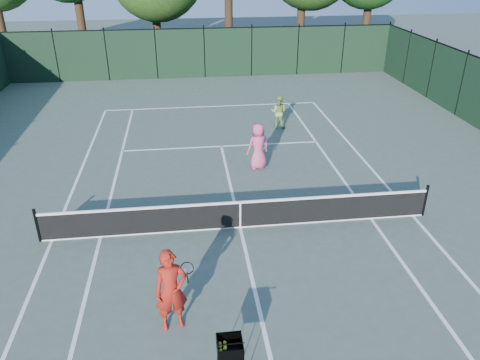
{
  "coord_description": "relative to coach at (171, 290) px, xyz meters",
  "views": [
    {
      "loc": [
        -1.49,
        -11.85,
        7.65
      ],
      "look_at": [
        0.12,
        1.0,
        1.1
      ],
      "focal_mm": 35.0,
      "sensor_mm": 36.0,
      "label": 1
    }
  ],
  "objects": [
    {
      "name": "sideline_singles_right",
      "position": [
        6.09,
        3.84,
        -0.99
      ],
      "size": [
        0.1,
        23.77,
        0.01
      ],
      "primitive_type": "cube",
      "color": "white",
      "rests_on": "ground"
    },
    {
      "name": "ball_hopper",
      "position": [
        1.1,
        -1.54,
        -0.19
      ],
      "size": [
        0.5,
        0.5,
        0.95
      ],
      "rotation": [
        0.0,
        0.0,
        0.01
      ],
      "color": "black",
      "rests_on": "ground"
    },
    {
      "name": "player_green",
      "position": [
        4.81,
        12.17,
        -0.24
      ],
      "size": [
        0.9,
        0.82,
        1.51
      ],
      "rotation": [
        0.0,
        0.0,
        2.74
      ],
      "color": "#8BAB55",
      "rests_on": "ground"
    },
    {
      "name": "player_pink",
      "position": [
        3.18,
        7.96,
        -0.11
      ],
      "size": [
        1.0,
        0.8,
        1.77
      ],
      "rotation": [
        0.0,
        0.0,
        3.45
      ],
      "color": "#D74C7B",
      "rests_on": "ground"
    },
    {
      "name": "center_service_line",
      "position": [
        1.98,
        3.84,
        -0.99
      ],
      "size": [
        0.1,
        12.8,
        0.01
      ],
      "primitive_type": "cube",
      "color": "white",
      "rests_on": "ground"
    },
    {
      "name": "service_line_far",
      "position": [
        1.98,
        10.24,
        -0.99
      ],
      "size": [
        8.23,
        0.1,
        0.01
      ],
      "primitive_type": "cube",
      "color": "white",
      "rests_on": "ground"
    },
    {
      "name": "loose_ball_midcourt",
      "position": [
        1.39,
        -0.63,
        -0.96
      ],
      "size": [
        0.07,
        0.07,
        0.07
      ],
      "primitive_type": "sphere",
      "color": "#BCCA29",
      "rests_on": "ground"
    },
    {
      "name": "tennis_net",
      "position": [
        1.98,
        3.84,
        -0.52
      ],
      "size": [
        11.69,
        0.09,
        1.06
      ],
      "color": "black",
      "rests_on": "ground"
    },
    {
      "name": "sideline_singles_left",
      "position": [
        -2.14,
        3.84,
        -0.99
      ],
      "size": [
        0.1,
        23.77,
        0.01
      ],
      "primitive_type": "cube",
      "color": "white",
      "rests_on": "ground"
    },
    {
      "name": "coach",
      "position": [
        0.0,
        0.0,
        0.0
      ],
      "size": [
        0.92,
        0.8,
        1.99
      ],
      "rotation": [
        0.0,
        0.0,
        0.22
      ],
      "color": "#AB1E13",
      "rests_on": "ground"
    },
    {
      "name": "sideline_doubles_right",
      "position": [
        7.46,
        3.84,
        -0.99
      ],
      "size": [
        0.1,
        23.77,
        0.01
      ],
      "primitive_type": "cube",
      "color": "white",
      "rests_on": "ground"
    },
    {
      "name": "ground",
      "position": [
        1.98,
        3.84,
        -0.99
      ],
      "size": [
        90.0,
        90.0,
        0.0
      ],
      "primitive_type": "plane",
      "color": "#48574C",
      "rests_on": "ground"
    },
    {
      "name": "baseline_far",
      "position": [
        1.98,
        15.72,
        -0.99
      ],
      "size": [
        10.97,
        0.1,
        0.01
      ],
      "primitive_type": "cube",
      "color": "white",
      "rests_on": "ground"
    },
    {
      "name": "sideline_doubles_left",
      "position": [
        -3.51,
        3.84,
        -0.99
      ],
      "size": [
        0.1,
        23.77,
        0.01
      ],
      "primitive_type": "cube",
      "color": "white",
      "rests_on": "ground"
    },
    {
      "name": "fence_far",
      "position": [
        1.98,
        21.84,
        0.51
      ],
      "size": [
        24.0,
        0.05,
        3.0
      ],
      "primitive_type": "cube",
      "color": "black",
      "rests_on": "ground"
    }
  ]
}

